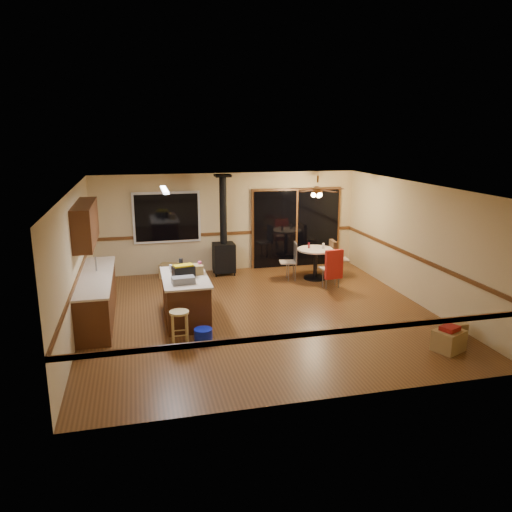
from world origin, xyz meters
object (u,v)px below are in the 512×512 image
object	(u,v)px
box_corner_a	(449,340)
chair_left	(292,257)
toolbox_grey	(183,280)
kitchen_island	(186,298)
toolbox_black	(183,272)
blue_bucket	(203,336)
dining_table	(315,258)
chair_near	(333,264)
wood_stove	(224,247)
bar_stool	(180,328)
box_under_window	(169,271)
chair_right	(334,254)
box_corner_b	(453,330)

from	to	relation	value
box_corner_a	chair_left	bearing A→B (deg)	105.78
toolbox_grey	kitchen_island	bearing A→B (deg)	81.13
toolbox_black	chair_left	world-z (taller)	toolbox_black
blue_bucket	dining_table	world-z (taller)	dining_table
dining_table	kitchen_island	bearing A→B (deg)	-148.71
toolbox_grey	box_corner_a	xyz separation A→B (m)	(4.29, -2.01, -0.78)
toolbox_black	dining_table	size ratio (longest dim) A/B	0.45
kitchen_island	chair_near	world-z (taller)	chair_near
toolbox_grey	toolbox_black	size ratio (longest dim) A/B	1.01
toolbox_grey	wood_stove	bearing A→B (deg)	68.68
bar_stool	box_under_window	distance (m)	4.28
wood_stove	box_under_window	size ratio (longest dim) A/B	5.63
chair_right	box_under_window	world-z (taller)	chair_right
kitchen_island	dining_table	xyz separation A→B (m)	(3.49, 2.12, 0.08)
kitchen_island	box_under_window	bearing A→B (deg)	92.15
chair_left	box_corner_a	size ratio (longest dim) A/B	1.07
blue_bucket	chair_left	xyz separation A→B (m)	(2.71, 3.41, 0.45)
blue_bucket	chair_right	world-z (taller)	chair_right
kitchen_island	blue_bucket	size ratio (longest dim) A/B	5.15
toolbox_grey	chair_left	xyz separation A→B (m)	(2.96, 2.67, -0.38)
chair_near	box_corner_a	world-z (taller)	chair_near
wood_stove	toolbox_black	size ratio (longest dim) A/B	6.05
toolbox_grey	box_corner_a	bearing A→B (deg)	-25.17
box_under_window	box_corner_a	size ratio (longest dim) A/B	0.93
dining_table	chair_near	size ratio (longest dim) A/B	1.32
box_corner_a	wood_stove	bearing A→B (deg)	117.77
wood_stove	toolbox_grey	size ratio (longest dim) A/B	6.01
toolbox_black	bar_stool	xyz separation A→B (m)	(-0.19, -1.09, -0.70)
box_corner_a	chair_near	bearing A→B (deg)	99.23
bar_stool	kitchen_island	bearing A→B (deg)	79.19
kitchen_island	bar_stool	world-z (taller)	kitchen_island
bar_stool	chair_right	bearing A→B (deg)	38.52
chair_right	box_corner_b	xyz separation A→B (m)	(0.60, -4.24, -0.44)
bar_stool	chair_right	distance (m)	5.41
blue_bucket	toolbox_grey	bearing A→B (deg)	108.79
toolbox_black	box_under_window	size ratio (longest dim) A/B	0.93
box_corner_b	chair_near	bearing A→B (deg)	106.76
toolbox_black	bar_stool	size ratio (longest dim) A/B	0.67
blue_bucket	box_corner_a	distance (m)	4.23
blue_bucket	box_corner_b	xyz separation A→B (m)	(4.42, -0.84, 0.02)
chair_near	box_corner_b	xyz separation A→B (m)	(0.99, -3.29, -0.44)
wood_stove	bar_stool	xyz separation A→B (m)	(-1.52, -4.23, -0.42)
chair_near	box_corner_a	bearing A→B (deg)	-80.77
dining_table	chair_near	distance (m)	0.89
toolbox_black	chair_near	xyz separation A→B (m)	(3.64, 1.32, -0.42)
chair_left	bar_stool	bearing A→B (deg)	-132.67
toolbox_grey	bar_stool	distance (m)	0.98
chair_left	box_corner_b	xyz separation A→B (m)	(1.71, -4.26, -0.43)
chair_right	blue_bucket	bearing A→B (deg)	-138.37
box_corner_a	dining_table	bearing A→B (deg)	98.99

